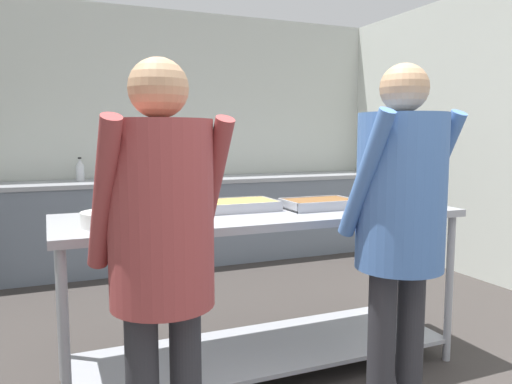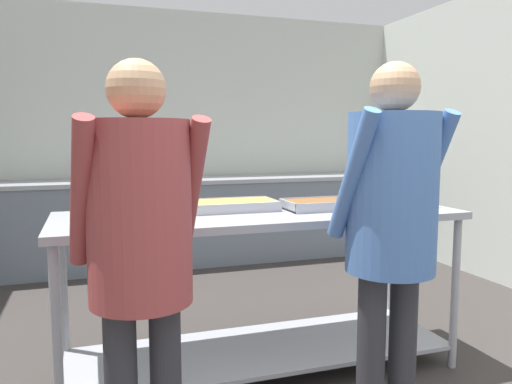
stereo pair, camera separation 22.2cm
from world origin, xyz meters
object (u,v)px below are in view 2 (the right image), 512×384
at_px(plate_stack, 158,208).
at_px(water_bottle, 101,169).
at_px(serving_tray_roast, 320,205).
at_px(sauce_pan, 400,201).
at_px(broccoli_bowl, 104,215).
at_px(serving_tray_vegetables, 232,206).
at_px(guest_serving_left, 391,212).
at_px(guest_serving_right, 140,233).

bearing_deg(plate_stack, water_bottle, 95.60).
distance_m(plate_stack, serving_tray_roast, 0.90).
bearing_deg(plate_stack, sauce_pan, -13.50).
bearing_deg(broccoli_bowl, serving_tray_vegetables, 19.17).
distance_m(serving_tray_vegetables, guest_serving_left, 0.98).
height_order(guest_serving_left, guest_serving_right, guest_serving_left).
distance_m(guest_serving_right, water_bottle, 3.39).
relative_size(serving_tray_roast, guest_serving_right, 0.26).
bearing_deg(serving_tray_vegetables, sauce_pan, -17.09).
bearing_deg(guest_serving_left, serving_tray_roast, 88.87).
bearing_deg(broccoli_bowl, serving_tray_roast, 5.78).
relative_size(serving_tray_vegetables, sauce_pan, 1.31).
bearing_deg(water_bottle, broccoli_bowl, -90.96).
xyz_separation_m(plate_stack, sauce_pan, (1.32, -0.32, 0.03)).
distance_m(broccoli_bowl, sauce_pan, 1.61).
distance_m(broccoli_bowl, guest_serving_right, 0.64).
xyz_separation_m(plate_stack, guest_serving_left, (0.88, -0.89, 0.07)).
relative_size(sauce_pan, water_bottle, 1.61).
distance_m(serving_tray_roast, water_bottle, 2.87).
bearing_deg(broccoli_bowl, water_bottle, 89.04).
bearing_deg(guest_serving_left, guest_serving_right, -179.34).
distance_m(broccoli_bowl, plate_stack, 0.40).
height_order(serving_tray_vegetables, guest_serving_right, guest_serving_right).
bearing_deg(plate_stack, serving_tray_roast, -10.21).
bearing_deg(sauce_pan, water_bottle, 119.14).
xyz_separation_m(guest_serving_right, water_bottle, (-0.06, 3.39, 0.01)).
height_order(broccoli_bowl, sauce_pan, broccoli_bowl).
distance_m(serving_tray_vegetables, guest_serving_right, 1.05).
height_order(broccoli_bowl, water_bottle, water_bottle).
bearing_deg(broccoli_bowl, sauce_pan, -1.29).
height_order(serving_tray_roast, sauce_pan, sauce_pan).
bearing_deg(broccoli_bowl, plate_stack, 43.99).
height_order(broccoli_bowl, plate_stack, broccoli_bowl).
xyz_separation_m(broccoli_bowl, serving_tray_roast, (1.18, 0.12, -0.02)).
bearing_deg(guest_serving_right, guest_serving_left, 0.66).
bearing_deg(serving_tray_roast, guest_serving_left, -91.13).
height_order(serving_tray_vegetables, serving_tray_roast, same).
bearing_deg(serving_tray_vegetables, guest_serving_left, -61.44).
height_order(broccoli_bowl, guest_serving_right, guest_serving_right).
relative_size(serving_tray_roast, water_bottle, 1.75).
distance_m(broccoli_bowl, guest_serving_left, 1.32).
bearing_deg(guest_serving_left, plate_stack, 134.38).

